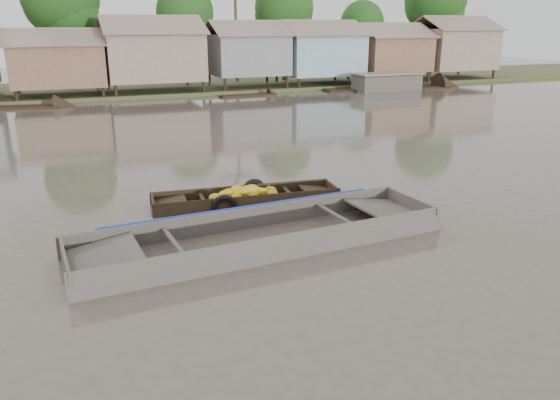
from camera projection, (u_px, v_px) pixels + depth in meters
name	position (u px, v px, depth m)	size (l,w,h in m)	color
ground	(283.00, 249.00, 12.19)	(120.00, 120.00, 0.00)	#4D453B
riverbank	(154.00, 48.00, 40.34)	(120.00, 12.47, 10.22)	#384723
banana_boat	(244.00, 198.00, 15.29)	(5.35, 1.86, 0.75)	black
viewer_boat	(263.00, 239.00, 12.52)	(8.70, 2.69, 0.69)	#443E3A
distant_boats	(309.00, 91.00, 39.12)	(44.15, 3.48, 1.38)	black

